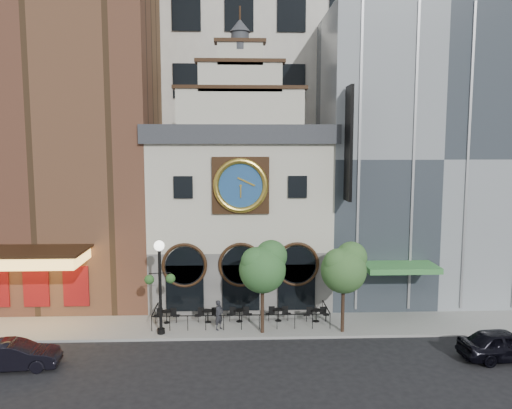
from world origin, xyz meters
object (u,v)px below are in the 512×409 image
object	(u,v)px
bistro_0	(167,316)
car_left	(14,355)
lamppost	(160,277)
tree_left	(263,266)
pedestrian	(219,315)
tree_right	(344,267)
bistro_1	(208,315)
bistro_4	(316,314)
bistro_2	(239,314)
car_right	(505,345)
bistro_3	(278,314)

from	to	relation	value
bistro_0	car_left	distance (m)	8.89
lamppost	tree_left	xyz separation A→B (m)	(5.96, -0.01, 0.58)
pedestrian	tree_right	bearing A→B (deg)	-58.51
bistro_1	bistro_4	xyz separation A→B (m)	(6.73, -0.14, 0.00)
bistro_2	car_right	size ratio (longest dim) A/B	0.34
lamppost	pedestrian	bearing A→B (deg)	0.16
bistro_1	car_left	distance (m)	10.93
bistro_1	tree_right	distance (m)	8.94
bistro_1	lamppost	size ratio (longest dim) A/B	0.29
car_right	lamppost	world-z (taller)	lamppost
car_right	bistro_3	bearing A→B (deg)	59.03
bistro_1	car_right	bearing A→B (deg)	-19.98
bistro_2	bistro_4	distance (m)	4.78
bistro_4	pedestrian	size ratio (longest dim) A/B	0.89
bistro_3	bistro_4	world-z (taller)	same
bistro_4	pedestrian	distance (m)	6.10
car_right	tree_right	world-z (taller)	tree_right
bistro_1	bistro_2	bearing A→B (deg)	1.31
lamppost	car_left	bearing A→B (deg)	-157.44
bistro_1	car_right	size ratio (longest dim) A/B	0.34
bistro_3	lamppost	world-z (taller)	lamppost
car_right	tree_right	distance (m)	9.12
pedestrian	lamppost	world-z (taller)	lamppost
car_right	tree_right	bearing A→B (deg)	59.11
bistro_0	pedestrian	size ratio (longest dim) A/B	0.89
car_left	tree_right	bearing A→B (deg)	-82.74
bistro_1	tree_left	distance (m)	5.16
bistro_3	lamppost	size ratio (longest dim) A/B	0.29
bistro_4	bistro_2	bearing A→B (deg)	177.84
tree_left	bistro_3	bearing A→B (deg)	60.34
bistro_1	bistro_3	world-z (taller)	same
bistro_3	car_left	size ratio (longest dim) A/B	0.37
car_right	lamppost	bearing A→B (deg)	73.99
bistro_1	bistro_4	size ratio (longest dim) A/B	1.00
car_left	bistro_4	bearing A→B (deg)	-76.17
car_right	car_left	size ratio (longest dim) A/B	1.08
bistro_1	pedestrian	distance (m)	1.48
bistro_4	lamppost	bearing A→B (deg)	-170.13
bistro_4	tree_left	world-z (taller)	tree_left
bistro_2	pedestrian	distance (m)	1.81
car_right	pedestrian	distance (m)	15.57
bistro_4	tree_right	distance (m)	4.05
car_right	bistro_2	bearing A→B (deg)	63.40
tree_left	tree_right	bearing A→B (deg)	-0.59
car_right	car_left	bearing A→B (deg)	86.46
lamppost	tree_left	size ratio (longest dim) A/B	1.01
lamppost	bistro_2	bearing A→B (deg)	12.51
bistro_2	bistro_3	world-z (taller)	same
bistro_4	lamppost	xyz separation A→B (m)	(-9.35, -1.63, 2.94)
pedestrian	lamppost	xyz separation A→B (m)	(-3.36, -0.54, 2.52)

